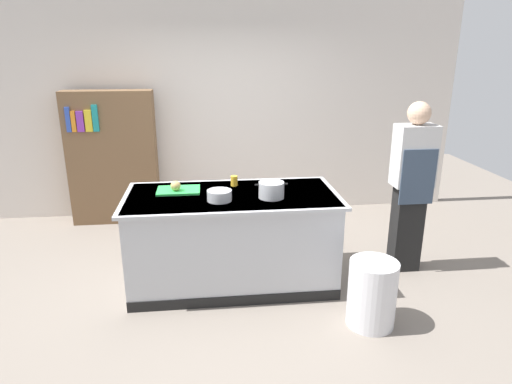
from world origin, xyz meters
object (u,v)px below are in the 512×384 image
bookshelf (113,158)px  onion (176,186)px  trash_bin (372,293)px  juice_cup (234,181)px  person_chef (411,184)px  mixing_bowl (219,195)px  stock_pot (271,190)px

bookshelf → onion: bearing=-62.0°
trash_bin → bookshelf: bearing=133.5°
juice_cup → trash_bin: (1.04, -1.11, -0.67)m
juice_cup → person_chef: 1.75m
juice_cup → trash_bin: 1.66m
mixing_bowl → trash_bin: bearing=-29.3°
stock_pot → bookshelf: size_ratio=0.17×
mixing_bowl → bookshelf: 2.35m
onion → bookshelf: size_ratio=0.06×
onion → bookshelf: (-0.90, 1.69, -0.11)m
mixing_bowl → juice_cup: bearing=69.8°
stock_pot → trash_bin: 1.23m
stock_pot → mixing_bowl: (-0.47, -0.03, -0.03)m
stock_pot → juice_cup: 0.51m
stock_pot → person_chef: person_chef is taller
stock_pot → juice_cup: bearing=127.7°
person_chef → bookshelf: bearing=58.9°
mixing_bowl → juice_cup: juice_cup is taller
mixing_bowl → bookshelf: size_ratio=0.13×
bookshelf → person_chef: bearing=-28.3°
stock_pot → mixing_bowl: stock_pot is taller
onion → bookshelf: 1.92m
onion → trash_bin: (1.60, -0.95, -0.69)m
stock_pot → mixing_bowl: 0.47m
onion → person_chef: 2.29m
trash_bin → person_chef: 1.31m
juice_cup → trash_bin: juice_cup is taller
person_chef → stock_pot: bearing=95.6°
stock_pot → juice_cup: stock_pot is taller
stock_pot → trash_bin: size_ratio=0.53×
trash_bin → bookshelf: size_ratio=0.33×
mixing_bowl → person_chef: bearing=7.3°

